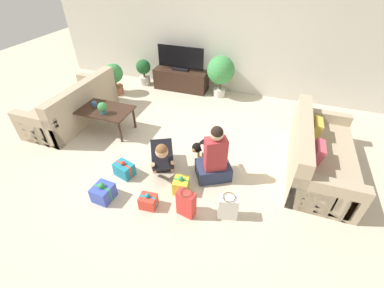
{
  "coord_description": "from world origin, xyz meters",
  "views": [
    {
      "loc": [
        1.5,
        -3.43,
        2.94
      ],
      "look_at": [
        0.44,
        -0.37,
        0.45
      ],
      "focal_mm": 24.0,
      "sensor_mm": 36.0,
      "label": 1
    }
  ],
  "objects_px": {
    "tv_console": "(181,79)",
    "gift_box_b": "(103,192)",
    "gift_box_d": "(181,185)",
    "potted_plant_back_left": "(144,70)",
    "person_sitting": "(214,160)",
    "tv": "(181,60)",
    "potted_plant_back_right": "(221,71)",
    "gift_box_a": "(124,169)",
    "gift_bag_a": "(228,207)",
    "tabletop_plant": "(102,108)",
    "potted_plant_corner_left": "(114,77)",
    "coffee_table": "(104,111)",
    "gift_box_c": "(148,201)",
    "dog": "(203,146)",
    "gift_bag_b": "(186,203)",
    "sofa_left": "(74,107)",
    "sofa_right": "(318,155)",
    "mug": "(94,104)",
    "person_kneeling": "(162,156)"
  },
  "relations": [
    {
      "from": "person_kneeling",
      "to": "person_sitting",
      "type": "height_order",
      "value": "person_sitting"
    },
    {
      "from": "person_sitting",
      "to": "gift_box_d",
      "type": "relative_size",
      "value": 3.33
    },
    {
      "from": "gift_box_d",
      "to": "gift_box_c",
      "type": "bearing_deg",
      "value": -128.31
    },
    {
      "from": "gift_box_d",
      "to": "tv_console",
      "type": "bearing_deg",
      "value": 110.96
    },
    {
      "from": "sofa_right",
      "to": "gift_bag_b",
      "type": "distance_m",
      "value": 2.28
    },
    {
      "from": "sofa_left",
      "to": "gift_box_a",
      "type": "bearing_deg",
      "value": 58.19
    },
    {
      "from": "sofa_left",
      "to": "sofa_right",
      "type": "xyz_separation_m",
      "value": [
        4.76,
        -0.01,
        0.0
      ]
    },
    {
      "from": "mug",
      "to": "gift_box_b",
      "type": "bearing_deg",
      "value": -53.02
    },
    {
      "from": "potted_plant_corner_left",
      "to": "tv_console",
      "type": "bearing_deg",
      "value": 28.06
    },
    {
      "from": "potted_plant_back_right",
      "to": "gift_bag_b",
      "type": "height_order",
      "value": "potted_plant_back_right"
    },
    {
      "from": "tv_console",
      "to": "gift_bag_a",
      "type": "xyz_separation_m",
      "value": [
        2.02,
        -3.52,
        -0.07
      ]
    },
    {
      "from": "coffee_table",
      "to": "tv_console",
      "type": "height_order",
      "value": "tv_console"
    },
    {
      "from": "sofa_right",
      "to": "tv_console",
      "type": "height_order",
      "value": "sofa_right"
    },
    {
      "from": "gift_box_d",
      "to": "potted_plant_back_left",
      "type": "bearing_deg",
      "value": 125.14
    },
    {
      "from": "potted_plant_corner_left",
      "to": "potted_plant_back_left",
      "type": "bearing_deg",
      "value": 59.55
    },
    {
      "from": "gift_box_d",
      "to": "gift_bag_a",
      "type": "height_order",
      "value": "gift_bag_a"
    },
    {
      "from": "gift_bag_a",
      "to": "tabletop_plant",
      "type": "distance_m",
      "value": 2.9
    },
    {
      "from": "tv_console",
      "to": "person_kneeling",
      "type": "distance_m",
      "value": 3.1
    },
    {
      "from": "potted_plant_corner_left",
      "to": "sofa_left",
      "type": "bearing_deg",
      "value": -96.1
    },
    {
      "from": "gift_box_a",
      "to": "gift_box_b",
      "type": "bearing_deg",
      "value": -92.61
    },
    {
      "from": "person_sitting",
      "to": "dog",
      "type": "xyz_separation_m",
      "value": [
        -0.31,
        0.41,
        -0.11
      ]
    },
    {
      "from": "gift_box_a",
      "to": "mug",
      "type": "relative_size",
      "value": 2.91
    },
    {
      "from": "potted_plant_corner_left",
      "to": "person_sitting",
      "type": "relative_size",
      "value": 0.76
    },
    {
      "from": "dog",
      "to": "tabletop_plant",
      "type": "height_order",
      "value": "tabletop_plant"
    },
    {
      "from": "gift_box_a",
      "to": "gift_box_c",
      "type": "height_order",
      "value": "gift_box_a"
    },
    {
      "from": "coffee_table",
      "to": "dog",
      "type": "relative_size",
      "value": 2.11
    },
    {
      "from": "person_sitting",
      "to": "mug",
      "type": "relative_size",
      "value": 8.23
    },
    {
      "from": "person_kneeling",
      "to": "person_sitting",
      "type": "bearing_deg",
      "value": -17.23
    },
    {
      "from": "sofa_right",
      "to": "potted_plant_back_left",
      "type": "distance_m",
      "value": 4.68
    },
    {
      "from": "mug",
      "to": "gift_box_c",
      "type": "bearing_deg",
      "value": -38.86
    },
    {
      "from": "coffee_table",
      "to": "potted_plant_corner_left",
      "type": "xyz_separation_m",
      "value": [
        -0.72,
        1.48,
        0.01
      ]
    },
    {
      "from": "gift_box_b",
      "to": "tabletop_plant",
      "type": "bearing_deg",
      "value": 121.57
    },
    {
      "from": "sofa_left",
      "to": "person_sitting",
      "type": "distance_m",
      "value": 3.32
    },
    {
      "from": "tv",
      "to": "gift_box_a",
      "type": "xyz_separation_m",
      "value": [
        0.27,
        -3.27,
        -0.65
      ]
    },
    {
      "from": "mug",
      "to": "tv",
      "type": "bearing_deg",
      "value": 66.61
    },
    {
      "from": "coffee_table",
      "to": "tabletop_plant",
      "type": "bearing_deg",
      "value": -52.44
    },
    {
      "from": "potted_plant_back_right",
      "to": "gift_box_a",
      "type": "height_order",
      "value": "potted_plant_back_right"
    },
    {
      "from": "person_sitting",
      "to": "gift_box_b",
      "type": "relative_size",
      "value": 3.23
    },
    {
      "from": "gift_box_b",
      "to": "gift_bag_b",
      "type": "xyz_separation_m",
      "value": [
        1.23,
        0.14,
        0.09
      ]
    },
    {
      "from": "tv",
      "to": "potted_plant_back_right",
      "type": "height_order",
      "value": "tv"
    },
    {
      "from": "gift_box_c",
      "to": "sofa_right",
      "type": "bearing_deg",
      "value": 35.5
    },
    {
      "from": "tv",
      "to": "person_sitting",
      "type": "bearing_deg",
      "value": -60.08
    },
    {
      "from": "tv",
      "to": "gift_box_c",
      "type": "relative_size",
      "value": 4.56
    },
    {
      "from": "potted_plant_back_right",
      "to": "potted_plant_corner_left",
      "type": "distance_m",
      "value": 2.58
    },
    {
      "from": "tv",
      "to": "potted_plant_back_left",
      "type": "bearing_deg",
      "value": -177.2
    },
    {
      "from": "person_kneeling",
      "to": "mug",
      "type": "xyz_separation_m",
      "value": [
        -1.78,
        0.78,
        0.2
      ]
    },
    {
      "from": "tv_console",
      "to": "gift_bag_b",
      "type": "relative_size",
      "value": 3.1
    },
    {
      "from": "potted_plant_corner_left",
      "to": "gift_bag_b",
      "type": "relative_size",
      "value": 1.74
    },
    {
      "from": "gift_bag_a",
      "to": "potted_plant_corner_left",
      "type": "bearing_deg",
      "value": 141.56
    },
    {
      "from": "tv_console",
      "to": "gift_box_b",
      "type": "xyz_separation_m",
      "value": [
        0.25,
        -3.8,
        -0.13
      ]
    }
  ]
}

